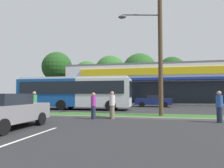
{
  "coord_description": "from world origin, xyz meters",
  "views": [
    {
      "loc": [
        5.02,
        0.01,
        1.58
      ],
      "look_at": [
        1.11,
        18.1,
        2.48
      ],
      "focal_mm": 32.23,
      "sensor_mm": 36.0,
      "label": 1
    }
  ],
  "objects_px": {
    "pedestrian_by_pole": "(219,107)",
    "pedestrian_mid": "(93,106)",
    "car_2": "(154,101)",
    "city_bus": "(74,92)",
    "car_3": "(7,100)",
    "pedestrian_far": "(112,105)",
    "pedestrian_near_bench": "(34,104)",
    "utility_pole": "(158,41)",
    "car_1": "(7,111)"
  },
  "relations": [
    {
      "from": "pedestrian_mid",
      "to": "pedestrian_by_pole",
      "type": "bearing_deg",
      "value": -55.63
    },
    {
      "from": "city_bus",
      "to": "car_1",
      "type": "bearing_deg",
      "value": -83.91
    },
    {
      "from": "city_bus",
      "to": "car_1",
      "type": "xyz_separation_m",
      "value": [
        1.48,
        -11.2,
        -0.95
      ]
    },
    {
      "from": "pedestrian_near_bench",
      "to": "pedestrian_by_pole",
      "type": "bearing_deg",
      "value": -54.06
    },
    {
      "from": "utility_pole",
      "to": "pedestrian_far",
      "type": "height_order",
      "value": "utility_pole"
    },
    {
      "from": "car_2",
      "to": "car_3",
      "type": "distance_m",
      "value": 20.51
    },
    {
      "from": "car_3",
      "to": "pedestrian_far",
      "type": "distance_m",
      "value": 21.93
    },
    {
      "from": "utility_pole",
      "to": "car_2",
      "type": "relative_size",
      "value": 2.26
    },
    {
      "from": "car_2",
      "to": "pedestrian_far",
      "type": "relative_size",
      "value": 2.48
    },
    {
      "from": "utility_pole",
      "to": "car_1",
      "type": "height_order",
      "value": "utility_pole"
    },
    {
      "from": "utility_pole",
      "to": "car_2",
      "type": "bearing_deg",
      "value": 92.23
    },
    {
      "from": "car_1",
      "to": "pedestrian_mid",
      "type": "bearing_deg",
      "value": -32.71
    },
    {
      "from": "pedestrian_by_pole",
      "to": "pedestrian_mid",
      "type": "height_order",
      "value": "pedestrian_by_pole"
    },
    {
      "from": "car_2",
      "to": "car_3",
      "type": "bearing_deg",
      "value": -0.07
    },
    {
      "from": "pedestrian_far",
      "to": "car_2",
      "type": "bearing_deg",
      "value": -166.96
    },
    {
      "from": "car_2",
      "to": "car_3",
      "type": "height_order",
      "value": "car_3"
    },
    {
      "from": "car_2",
      "to": "pedestrian_mid",
      "type": "bearing_deg",
      "value": 74.25
    },
    {
      "from": "pedestrian_by_pole",
      "to": "pedestrian_mid",
      "type": "xyz_separation_m",
      "value": [
        -7.24,
        0.06,
        -0.04
      ]
    },
    {
      "from": "city_bus",
      "to": "car_2",
      "type": "relative_size",
      "value": 2.68
    },
    {
      "from": "pedestrian_by_pole",
      "to": "pedestrian_far",
      "type": "height_order",
      "value": "pedestrian_by_pole"
    },
    {
      "from": "car_3",
      "to": "pedestrian_far",
      "type": "relative_size",
      "value": 2.72
    },
    {
      "from": "utility_pole",
      "to": "car_3",
      "type": "relative_size",
      "value": 2.06
    },
    {
      "from": "pedestrian_mid",
      "to": "car_3",
      "type": "bearing_deg",
      "value": 87.73
    },
    {
      "from": "pedestrian_far",
      "to": "car_3",
      "type": "bearing_deg",
      "value": -100.37
    },
    {
      "from": "car_2",
      "to": "pedestrian_by_pole",
      "type": "xyz_separation_m",
      "value": [
        3.64,
        -12.84,
        0.12
      ]
    },
    {
      "from": "utility_pole",
      "to": "car_3",
      "type": "height_order",
      "value": "utility_pole"
    },
    {
      "from": "car_3",
      "to": "pedestrian_far",
      "type": "height_order",
      "value": "pedestrian_far"
    },
    {
      "from": "pedestrian_mid",
      "to": "pedestrian_far",
      "type": "distance_m",
      "value": 1.18
    },
    {
      "from": "city_bus",
      "to": "pedestrian_mid",
      "type": "xyz_separation_m",
      "value": [
        4.21,
        -6.95,
        -0.93
      ]
    },
    {
      "from": "city_bus",
      "to": "car_1",
      "type": "height_order",
      "value": "city_bus"
    },
    {
      "from": "pedestrian_near_bench",
      "to": "city_bus",
      "type": "bearing_deg",
      "value": 36.54
    },
    {
      "from": "car_2",
      "to": "pedestrian_far",
      "type": "bearing_deg",
      "value": 78.75
    },
    {
      "from": "utility_pole",
      "to": "pedestrian_by_pole",
      "type": "relative_size",
      "value": 5.59
    },
    {
      "from": "car_1",
      "to": "car_2",
      "type": "distance_m",
      "value": 18.17
    },
    {
      "from": "utility_pole",
      "to": "pedestrian_mid",
      "type": "xyz_separation_m",
      "value": [
        -4.03,
        -1.78,
        -4.37
      ]
    },
    {
      "from": "car_3",
      "to": "pedestrian_far",
      "type": "xyz_separation_m",
      "value": [
        18.04,
        -12.47,
        0.11
      ]
    },
    {
      "from": "city_bus",
      "to": "pedestrian_near_bench",
      "type": "distance_m",
      "value": 6.86
    },
    {
      "from": "car_3",
      "to": "city_bus",
      "type": "bearing_deg",
      "value": -24.75
    },
    {
      "from": "car_3",
      "to": "pedestrian_far",
      "type": "bearing_deg",
      "value": -34.66
    },
    {
      "from": "utility_pole",
      "to": "city_bus",
      "type": "distance_m",
      "value": 10.32
    },
    {
      "from": "utility_pole",
      "to": "pedestrian_by_pole",
      "type": "height_order",
      "value": "utility_pole"
    },
    {
      "from": "city_bus",
      "to": "car_3",
      "type": "xyz_separation_m",
      "value": [
        -12.7,
        5.85,
        -1.01
      ]
    },
    {
      "from": "car_3",
      "to": "car_1",
      "type": "bearing_deg",
      "value": -50.26
    },
    {
      "from": "utility_pole",
      "to": "pedestrian_by_pole",
      "type": "bearing_deg",
      "value": -29.81
    },
    {
      "from": "car_2",
      "to": "pedestrian_by_pole",
      "type": "distance_m",
      "value": 13.35
    },
    {
      "from": "car_2",
      "to": "utility_pole",
      "type": "bearing_deg",
      "value": 92.23
    },
    {
      "from": "car_1",
      "to": "pedestrian_far",
      "type": "distance_m",
      "value": 5.99
    },
    {
      "from": "pedestrian_by_pole",
      "to": "pedestrian_far",
      "type": "bearing_deg",
      "value": 105.44
    },
    {
      "from": "car_2",
      "to": "pedestrian_by_pole",
      "type": "height_order",
      "value": "pedestrian_by_pole"
    },
    {
      "from": "city_bus",
      "to": "pedestrian_far",
      "type": "bearing_deg",
      "value": -52.54
    }
  ]
}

